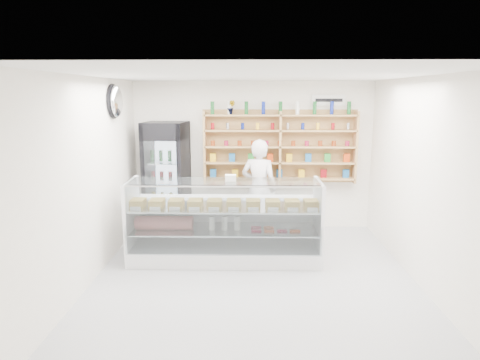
{
  "coord_description": "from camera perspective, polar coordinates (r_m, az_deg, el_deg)",
  "views": [
    {
      "loc": [
        -0.09,
        -5.6,
        2.57
      ],
      "look_at": [
        -0.21,
        0.9,
        1.25
      ],
      "focal_mm": 32.0,
      "sensor_mm": 36.0,
      "label": 1
    }
  ],
  "objects": [
    {
      "name": "wall_shelving",
      "position": [
        8.02,
        5.32,
        4.42
      ],
      "size": [
        2.84,
        0.28,
        1.33
      ],
      "color": "#AF7952",
      "rests_on": "back_wall"
    },
    {
      "name": "room",
      "position": [
        5.72,
        1.97,
        -0.34
      ],
      "size": [
        5.0,
        5.0,
        5.0
      ],
      "color": "#A9AAAE",
      "rests_on": "ground"
    },
    {
      "name": "shop_worker",
      "position": [
        7.71,
        2.55,
        -1.12
      ],
      "size": [
        0.75,
        0.61,
        1.78
      ],
      "primitive_type": "imported",
      "rotation": [
        0.0,
        0.0,
        2.82
      ],
      "color": "silver",
      "rests_on": "floor"
    },
    {
      "name": "potted_plant",
      "position": [
        7.95,
        -1.21,
        9.67
      ],
      "size": [
        0.15,
        0.13,
        0.26
      ],
      "primitive_type": "imported",
      "rotation": [
        0.0,
        0.0,
        -0.08
      ],
      "color": "#1E6626",
      "rests_on": "wall_shelving"
    },
    {
      "name": "security_mirror",
      "position": [
        7.11,
        -16.16,
        10.05
      ],
      "size": [
        0.15,
        0.5,
        0.5
      ],
      "primitive_type": "ellipsoid",
      "color": "silver",
      "rests_on": "left_wall"
    },
    {
      "name": "wall_sign",
      "position": [
        8.21,
        11.75,
        10.38
      ],
      "size": [
        0.62,
        0.03,
        0.2
      ],
      "primitive_type": "cube",
      "color": "white",
      "rests_on": "back_wall"
    },
    {
      "name": "drinks_cooler",
      "position": [
        8.03,
        -9.72,
        0.28
      ],
      "size": [
        0.82,
        0.8,
        2.07
      ],
      "rotation": [
        0.0,
        0.0,
        -0.11
      ],
      "color": "black",
      "rests_on": "floor"
    },
    {
      "name": "display_counter",
      "position": [
        6.75,
        -2.04,
        -7.73
      ],
      "size": [
        2.93,
        0.88,
        1.28
      ],
      "color": "white",
      "rests_on": "floor"
    }
  ]
}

